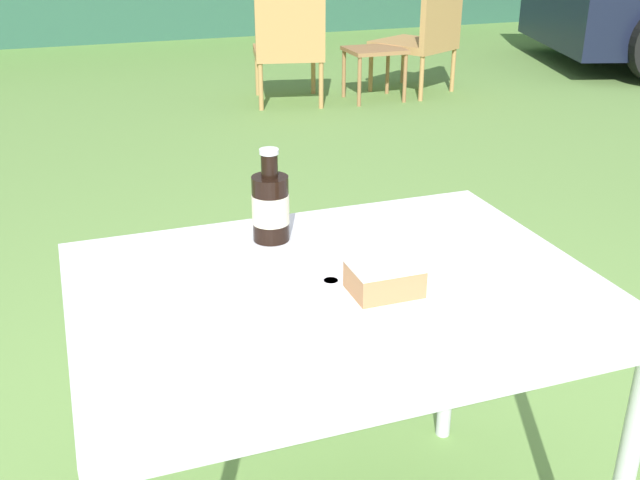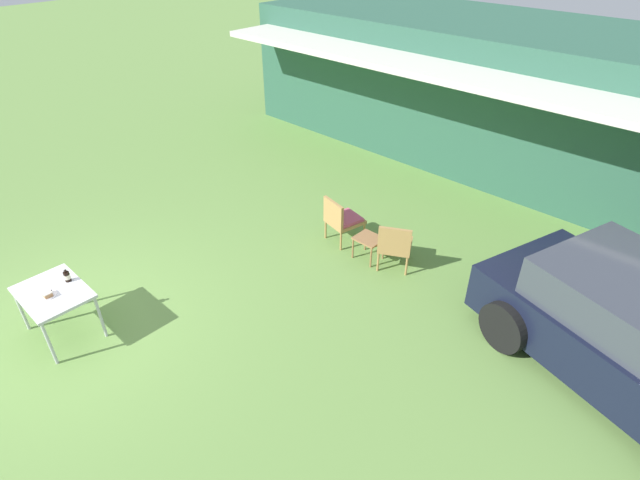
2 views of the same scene
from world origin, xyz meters
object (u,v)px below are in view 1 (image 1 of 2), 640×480
at_px(wicker_chair_plain, 423,36).
at_px(patio_table, 337,314).
at_px(cola_bottle_near, 271,206).
at_px(garden_side_table, 375,56).
at_px(cake_on_plate, 377,285).
at_px(wicker_chair_cushioned, 288,45).

xyz_separation_m(wicker_chair_plain, patio_table, (-2.37, -4.29, 0.21)).
bearing_deg(wicker_chair_plain, cola_bottle_near, 30.25).
relative_size(wicker_chair_plain, garden_side_table, 1.94).
bearing_deg(cake_on_plate, patio_table, 122.37).
bearing_deg(wicker_chair_cushioned, cake_on_plate, 87.12).
bearing_deg(cake_on_plate, cola_bottle_near, 108.64).
height_order(garden_side_table, cake_on_plate, cake_on_plate).
distance_m(wicker_chair_cushioned, cola_bottle_near, 4.28).
bearing_deg(patio_table, wicker_chair_cushioned, 73.91).
relative_size(patio_table, cola_bottle_near, 4.90).
height_order(wicker_chair_cushioned, wicker_chair_plain, same).
relative_size(wicker_chair_cushioned, cola_bottle_near, 4.11).
bearing_deg(cake_on_plate, garden_side_table, 66.51).
xyz_separation_m(garden_side_table, patio_table, (-1.91, -4.21, 0.32)).
bearing_deg(wicker_chair_plain, garden_side_table, -18.17).
xyz_separation_m(cake_on_plate, cola_bottle_near, (-0.11, 0.32, 0.05)).
xyz_separation_m(patio_table, cola_bottle_near, (-0.06, 0.25, 0.14)).
bearing_deg(cola_bottle_near, patio_table, -76.26).
bearing_deg(wicker_chair_cushioned, garden_side_table, -176.20).
relative_size(garden_side_table, cake_on_plate, 1.72).
bearing_deg(garden_side_table, wicker_chair_plain, 10.63).
bearing_deg(garden_side_table, wicker_chair_cushioned, 171.44).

